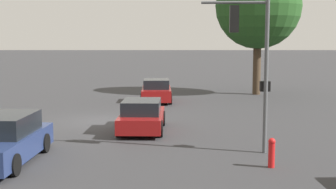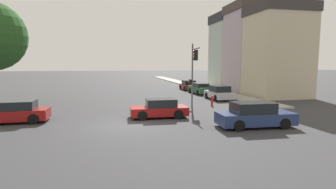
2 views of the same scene
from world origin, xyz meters
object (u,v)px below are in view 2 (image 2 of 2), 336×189
Objects in this scene: parked_car_0 at (219,93)px; crossing_car_1 at (255,115)px; crossing_car_2 at (17,112)px; parked_car_2 at (188,85)px; parked_car_1 at (200,89)px; fire_hydrant at (212,100)px; crossing_car_0 at (159,109)px; traffic_signal at (193,66)px.

crossing_car_1 is at bearing 164.47° from parked_car_0.
crossing_car_2 is 19.25m from parked_car_0.
parked_car_0 is 1.04× the size of parked_car_2.
parked_car_1 is (2.87, 18.25, -0.05)m from crossing_car_1.
parked_car_0 is at bearing 58.74° from fire_hydrant.
crossing_car_0 is 11.59m from parked_car_0.
crossing_car_0 is 4.44× the size of fire_hydrant.
traffic_signal is at bearing 164.68° from parked_car_2.
parked_car_0 is 0.83× the size of parked_car_1.
traffic_signal is 6.22m from crossing_car_0.
parked_car_1 is 5.24× the size of fire_hydrant.
crossing_car_2 is at bearing 17.86° from traffic_signal.
crossing_car_2 is at bearing -0.75° from crossing_car_0.
crossing_car_1 is at bearing 172.93° from parked_car_2.
crossing_car_0 is at bearing 148.49° from parked_car_1.
crossing_car_1 is 1.19× the size of crossing_car_2.
parked_car_1 is (17.43, 13.80, -0.01)m from crossing_car_2.
traffic_signal is at bearing 155.54° from parked_car_1.
crossing_car_1 reaches higher than parked_car_0.
crossing_car_1 reaches higher than parked_car_1.
parked_car_1 is 1.26× the size of parked_car_2.
crossing_car_2 is 0.99× the size of parked_car_0.
parked_car_0 is at bearing -132.40° from traffic_signal.
fire_hydrant is at bearing 164.97° from parked_car_1.
fire_hydrant is (0.59, 8.36, -0.23)m from crossing_car_1.
parked_car_0 is (17.57, 7.88, 0.03)m from crossing_car_2.
crossing_car_2 reaches higher than parked_car_1.
parked_car_0 is (8.14, 8.26, 0.06)m from crossing_car_0.
parked_car_0 is at bearing -133.00° from crossing_car_0.
traffic_signal is 1.42× the size of crossing_car_2.
crossing_car_0 is 1.03× the size of crossing_car_2.
crossing_car_1 reaches higher than parked_car_2.
parked_car_2 is (0.04, 5.33, 0.01)m from parked_car_1.
crossing_car_2 is (-9.43, 0.38, 0.03)m from crossing_car_0.
parked_car_2 reaches higher than crossing_car_2.
parked_car_2 is at bearing -110.82° from crossing_car_0.
parked_car_1 is at bearing 83.58° from crossing_car_1.
parked_car_2 is (4.25, 15.57, -2.94)m from traffic_signal.
traffic_signal is 1.47× the size of parked_car_2.
crossing_car_0 is 9.44m from crossing_car_2.
parked_car_1 reaches higher than fire_hydrant.
crossing_car_2 is (-13.21, -3.56, -2.95)m from traffic_signal.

